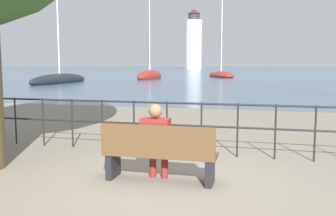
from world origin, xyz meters
name	(u,v)px	position (x,y,z in m)	size (l,w,h in m)	color
ground_plane	(160,181)	(0.00, 0.00, 0.00)	(1000.00, 1000.00, 0.00)	gray
harbor_water	(259,68)	(0.00, 159.30, 0.00)	(600.00, 300.00, 0.01)	#47607A
park_bench	(159,154)	(0.00, -0.06, 0.43)	(1.75, 0.45, 0.90)	brown
seated_person_left	(156,138)	(-0.06, 0.01, 0.66)	(0.44, 0.35, 1.20)	maroon
promenade_railing	(184,120)	(0.00, 1.80, 0.69)	(11.97, 0.04, 1.05)	black
sailboat_1	(150,76)	(-11.25, 36.35, 0.39)	(2.14, 6.58, 12.90)	maroon
sailboat_2	(221,75)	(-3.91, 44.91, 0.29)	(5.29, 8.20, 12.24)	maroon
sailboat_4	(60,80)	(-16.74, 25.75, 0.32)	(2.11, 8.98, 12.72)	black
harbor_lighthouse	(194,41)	(-23.83, 134.05, 10.14)	(5.99, 5.99, 21.80)	white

